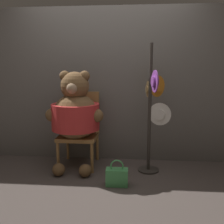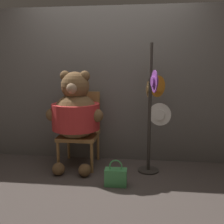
{
  "view_description": "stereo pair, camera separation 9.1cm",
  "coord_description": "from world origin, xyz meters",
  "views": [
    {
      "loc": [
        0.37,
        -2.95,
        1.36
      ],
      "look_at": [
        0.09,
        0.27,
        0.79
      ],
      "focal_mm": 40.0,
      "sensor_mm": 36.0,
      "label": 1
    },
    {
      "loc": [
        0.46,
        -2.94,
        1.36
      ],
      "look_at": [
        0.09,
        0.27,
        0.79
      ],
      "focal_mm": 40.0,
      "sensor_mm": 36.0,
      "label": 2
    }
  ],
  "objects": [
    {
      "name": "ground_plane",
      "position": [
        0.0,
        0.0,
        0.0
      ],
      "size": [
        14.0,
        14.0,
        0.0
      ],
      "primitive_type": "plane",
      "color": "#4C423D"
    },
    {
      "name": "wall_back",
      "position": [
        0.0,
        0.72,
        1.11
      ],
      "size": [
        8.0,
        0.1,
        2.22
      ],
      "color": "#66605B",
      "rests_on": "ground_plane"
    },
    {
      "name": "chair",
      "position": [
        -0.39,
        0.47,
        0.53
      ],
      "size": [
        0.51,
        0.55,
        1.03
      ],
      "color": "#9E703D",
      "rests_on": "ground_plane"
    },
    {
      "name": "teddy_bear",
      "position": [
        -0.4,
        0.28,
        0.77
      ],
      "size": [
        0.77,
        0.69,
        1.33
      ],
      "color": "brown",
      "rests_on": "ground_plane"
    },
    {
      "name": "hat_display_rack",
      "position": [
        0.62,
        0.26,
        0.85
      ],
      "size": [
        0.41,
        0.56,
        1.68
      ],
      "color": "#332D28",
      "rests_on": "ground_plane"
    },
    {
      "name": "handbag_on_ground",
      "position": [
        0.19,
        -0.21,
        0.11
      ],
      "size": [
        0.26,
        0.13,
        0.32
      ],
      "color": "#479E56",
      "rests_on": "ground_plane"
    }
  ]
}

